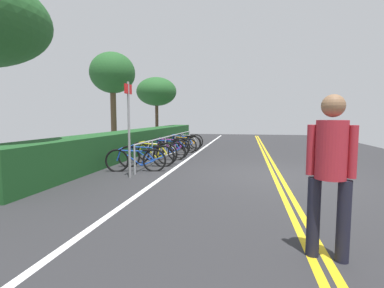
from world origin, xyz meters
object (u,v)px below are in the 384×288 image
Objects in this scene: bicycle_2 at (153,153)px; bicycle_7 at (182,143)px; bicycle_1 at (146,156)px; tree_mid at (113,74)px; bicycle_9 at (187,141)px; sign_post_near at (129,121)px; pedestrian at (331,165)px; bicycle_8 at (184,143)px; tree_far_right at (157,92)px; bicycle_0 at (136,160)px; bicycle_6 at (177,146)px; bike_rack at (170,141)px; bicycle_3 at (162,151)px; bicycle_4 at (167,148)px; bicycle_5 at (169,147)px.

bicycle_2 is 3.68m from bicycle_7.
bicycle_1 is 0.38× the size of tree_mid.
bicycle_2 is at bearing 178.59° from bicycle_9.
pedestrian is at bearing -132.95° from sign_post_near.
sign_post_near is at bearing -179.62° from bicycle_8.
bicycle_1 is at bearing -164.07° from tree_far_right.
bicycle_0 is 1.01× the size of bicycle_6.
bicycle_7 is at bearing -178.91° from bicycle_9.
bike_rack reaches higher than bicycle_9.
tree_mid reaches higher than pedestrian.
bicycle_3 is (2.23, -0.09, -0.00)m from bicycle_0.
bike_rack is 2.56m from bicycle_8.
bicycle_4 is at bearing 178.23° from bicycle_7.
bike_rack is at bearing -179.87° from bicycle_8.
pedestrian is (-7.96, -3.96, 0.69)m from bicycle_5.
bicycle_9 is (6.50, -0.15, 0.02)m from bicycle_0.
bicycle_8 is (2.91, -0.02, -0.04)m from bicycle_4.
bicycle_2 reaches higher than bicycle_9.
bicycle_8 is 1.00× the size of bicycle_9.
bicycle_1 is 1.42m from bicycle_3.
pedestrian reaches higher than bicycle_7.
tree_far_right is at bearing 21.48° from bicycle_5.
bicycle_8 is 0.40× the size of tree_far_right.
bicycle_0 is 2.90m from bicycle_4.
bicycle_2 reaches higher than bicycle_6.
bicycle_9 is 4.80m from tree_mid.
bicycle_8 is (2.55, 0.01, -0.30)m from bike_rack.
bicycle_3 is at bearing -4.23° from bicycle_2.
bicycle_6 reaches higher than bicycle_8.
pedestrian is 12.00m from tree_mid.
bicycle_5 is at bearing -158.52° from tree_far_right.
sign_post_near is (3.53, 3.79, 0.41)m from pedestrian.
bicycle_2 is at bearing -179.50° from bicycle_5.
tree_far_right is (5.61, 2.99, 2.84)m from bicycle_7.
bicycle_8 is at bearing 178.36° from bicycle_9.
bicycle_0 is at bearing 178.00° from bicycle_7.
bicycle_1 is 0.98× the size of pedestrian.
bicycle_7 is 0.70m from bicycle_8.
bike_rack is 4.31× the size of bicycle_4.
bicycle_8 is at bearing 0.29° from bicycle_6.
bicycle_7 is 4.56m from tree_mid.
bicycle_4 is 2.91m from bicycle_8.
tree_far_right is (9.29, 2.83, 2.85)m from bicycle_2.
bicycle_7 reaches higher than bicycle_3.
bicycle_5 is 0.93× the size of pedestrian.
bicycle_6 is 0.41× the size of tree_far_right.
pedestrian is (-7.65, -3.83, 0.42)m from bike_rack.
bicycle_2 is at bearing -0.28° from bicycle_1.
bicycle_4 is at bearing 1.01° from sign_post_near.
bicycle_2 is at bearing -163.04° from tree_far_right.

